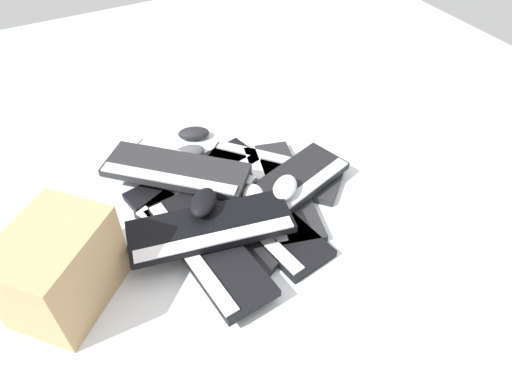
{
  "coord_description": "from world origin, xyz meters",
  "views": [
    {
      "loc": [
        0.9,
        -0.39,
        0.99
      ],
      "look_at": [
        0.04,
        0.07,
        0.04
      ],
      "focal_mm": 32.0,
      "sensor_mm": 36.0,
      "label": 1
    }
  ],
  "objects_px": {
    "keyboard_2": "(272,172)",
    "mouse_1": "(285,188)",
    "keyboard_1": "(280,190)",
    "keyboard_8": "(175,170)",
    "keyboard_9": "(211,227)",
    "keyboard_6": "(208,248)",
    "keyboard_3": "(197,179)",
    "mouse_4": "(254,197)",
    "keyboard_7": "(186,174)",
    "mouse_2": "(203,202)",
    "keyboard_5": "(286,189)",
    "cardboard_box": "(60,268)",
    "mouse_3": "(194,133)",
    "keyboard_4": "(206,236)",
    "keyboard_0": "(264,219)",
    "mouse_0": "(189,153)"
  },
  "relations": [
    {
      "from": "keyboard_2",
      "to": "mouse_1",
      "type": "bearing_deg",
      "value": -15.32
    },
    {
      "from": "keyboard_1",
      "to": "keyboard_2",
      "type": "bearing_deg",
      "value": 167.72
    },
    {
      "from": "keyboard_8",
      "to": "keyboard_9",
      "type": "height_order",
      "value": "same"
    },
    {
      "from": "keyboard_2",
      "to": "mouse_1",
      "type": "distance_m",
      "value": 0.16
    },
    {
      "from": "keyboard_1",
      "to": "keyboard_6",
      "type": "distance_m",
      "value": 0.33
    },
    {
      "from": "keyboard_3",
      "to": "mouse_4",
      "type": "bearing_deg",
      "value": 28.61
    },
    {
      "from": "keyboard_7",
      "to": "mouse_2",
      "type": "xyz_separation_m",
      "value": [
        0.2,
        -0.02,
        0.07
      ]
    },
    {
      "from": "keyboard_2",
      "to": "keyboard_9",
      "type": "bearing_deg",
      "value": -58.35
    },
    {
      "from": "keyboard_5",
      "to": "cardboard_box",
      "type": "height_order",
      "value": "cardboard_box"
    },
    {
      "from": "keyboard_3",
      "to": "keyboard_9",
      "type": "height_order",
      "value": "keyboard_9"
    },
    {
      "from": "keyboard_1",
      "to": "keyboard_8",
      "type": "bearing_deg",
      "value": -122.43
    },
    {
      "from": "cardboard_box",
      "to": "keyboard_5",
      "type": "bearing_deg",
      "value": 93.92
    },
    {
      "from": "mouse_3",
      "to": "keyboard_4",
      "type": "bearing_deg",
      "value": 94.36
    },
    {
      "from": "keyboard_4",
      "to": "mouse_4",
      "type": "relative_size",
      "value": 4.21
    },
    {
      "from": "keyboard_2",
      "to": "keyboard_5",
      "type": "distance_m",
      "value": 0.12
    },
    {
      "from": "keyboard_6",
      "to": "keyboard_8",
      "type": "xyz_separation_m",
      "value": [
        -0.3,
        0.03,
        0.03
      ]
    },
    {
      "from": "keyboard_8",
      "to": "keyboard_9",
      "type": "xyz_separation_m",
      "value": [
        0.26,
        0.0,
        0.0
      ]
    },
    {
      "from": "keyboard_0",
      "to": "keyboard_2",
      "type": "distance_m",
      "value": 0.21
    },
    {
      "from": "keyboard_8",
      "to": "keyboard_4",
      "type": "bearing_deg",
      "value": -1.17
    },
    {
      "from": "keyboard_8",
      "to": "mouse_2",
      "type": "bearing_deg",
      "value": 2.54
    },
    {
      "from": "keyboard_7",
      "to": "cardboard_box",
      "type": "height_order",
      "value": "cardboard_box"
    },
    {
      "from": "keyboard_7",
      "to": "mouse_3",
      "type": "height_order",
      "value": "keyboard_7"
    },
    {
      "from": "mouse_3",
      "to": "mouse_1",
      "type": "bearing_deg",
      "value": 126.24
    },
    {
      "from": "keyboard_6",
      "to": "keyboard_7",
      "type": "bearing_deg",
      "value": 169.26
    },
    {
      "from": "keyboard_2",
      "to": "keyboard_4",
      "type": "relative_size",
      "value": 0.92
    },
    {
      "from": "keyboard_5",
      "to": "keyboard_4",
      "type": "bearing_deg",
      "value": -83.3
    },
    {
      "from": "keyboard_5",
      "to": "keyboard_7",
      "type": "relative_size",
      "value": 1.04
    },
    {
      "from": "keyboard_5",
      "to": "cardboard_box",
      "type": "bearing_deg",
      "value": -86.08
    },
    {
      "from": "keyboard_1",
      "to": "mouse_0",
      "type": "relative_size",
      "value": 4.22
    },
    {
      "from": "keyboard_4",
      "to": "mouse_3",
      "type": "height_order",
      "value": "mouse_3"
    },
    {
      "from": "keyboard_5",
      "to": "keyboard_8",
      "type": "bearing_deg",
      "value": -126.25
    },
    {
      "from": "keyboard_6",
      "to": "mouse_3",
      "type": "height_order",
      "value": "keyboard_6"
    },
    {
      "from": "keyboard_2",
      "to": "keyboard_5",
      "type": "bearing_deg",
      "value": -7.92
    },
    {
      "from": "mouse_3",
      "to": "keyboard_3",
      "type": "bearing_deg",
      "value": 92.3
    },
    {
      "from": "mouse_0",
      "to": "mouse_3",
      "type": "relative_size",
      "value": 1.0
    },
    {
      "from": "keyboard_1",
      "to": "mouse_0",
      "type": "xyz_separation_m",
      "value": [
        -0.3,
        -0.18,
        0.01
      ]
    },
    {
      "from": "keyboard_6",
      "to": "keyboard_8",
      "type": "distance_m",
      "value": 0.3
    },
    {
      "from": "keyboard_2",
      "to": "keyboard_9",
      "type": "xyz_separation_m",
      "value": [
        0.18,
        -0.29,
        0.06
      ]
    },
    {
      "from": "keyboard_2",
      "to": "keyboard_5",
      "type": "height_order",
      "value": "keyboard_5"
    },
    {
      "from": "mouse_1",
      "to": "mouse_3",
      "type": "xyz_separation_m",
      "value": [
        -0.44,
        -0.11,
        -0.06
      ]
    },
    {
      "from": "keyboard_5",
      "to": "keyboard_3",
      "type": "bearing_deg",
      "value": -133.2
    },
    {
      "from": "keyboard_9",
      "to": "mouse_4",
      "type": "distance_m",
      "value": 0.18
    },
    {
      "from": "keyboard_0",
      "to": "keyboard_3",
      "type": "xyz_separation_m",
      "value": [
        -0.25,
        -0.11,
        0.0
      ]
    },
    {
      "from": "mouse_0",
      "to": "mouse_2",
      "type": "height_order",
      "value": "mouse_2"
    },
    {
      "from": "keyboard_7",
      "to": "keyboard_3",
      "type": "bearing_deg",
      "value": 81.15
    },
    {
      "from": "keyboard_2",
      "to": "keyboard_7",
      "type": "bearing_deg",
      "value": -108.54
    },
    {
      "from": "keyboard_6",
      "to": "mouse_1",
      "type": "height_order",
      "value": "mouse_1"
    },
    {
      "from": "keyboard_3",
      "to": "keyboard_7",
      "type": "relative_size",
      "value": 1.03
    },
    {
      "from": "keyboard_4",
      "to": "mouse_2",
      "type": "height_order",
      "value": "mouse_2"
    },
    {
      "from": "keyboard_1",
      "to": "mouse_4",
      "type": "distance_m",
      "value": 0.11
    }
  ]
}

